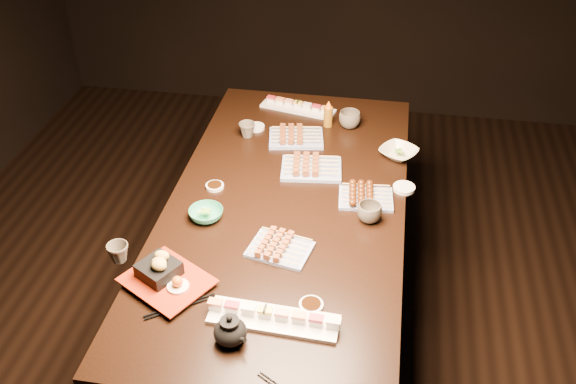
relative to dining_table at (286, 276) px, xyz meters
The scene contains 21 objects.
dining_table is the anchor object (origin of this frame).
sushi_platter_near 0.72m from the dining_table, 83.80° to the right, with size 0.40×0.11×0.05m, color white, non-canonical shape.
sushi_platter_far 0.84m from the dining_table, 95.34° to the left, with size 0.35×0.10×0.04m, color white, non-canonical shape.
yakitori_plate_center 0.48m from the dining_table, 75.04° to the left, with size 0.24×0.18×0.06m, color #828EB6, non-canonical shape.
yakitori_plate_right 0.49m from the dining_table, 84.47° to the right, with size 0.21×0.15×0.05m, color #828EB6, non-canonical shape.
yakitori_plate_left 0.62m from the dining_table, 94.28° to the left, with size 0.23×0.17×0.06m, color #828EB6, non-canonical shape.
tsukune_plate 0.51m from the dining_table, 14.21° to the left, with size 0.21×0.15×0.05m, color #828EB6, non-canonical shape.
edamame_bowl_green 0.50m from the dining_table, 153.49° to the right, with size 0.13×0.13×0.04m, color #31966C.
edamame_bowl_cream 0.70m from the dining_table, 44.75° to the left, with size 0.15×0.15×0.04m, color beige.
tempura_tray 0.72m from the dining_table, 121.71° to the right, with size 0.27×0.21×0.10m, color black, non-canonical shape.
teacup_near_left 0.77m from the dining_table, 140.88° to the right, with size 0.07×0.07×0.07m, color #4F483D.
teacup_mid_right 0.52m from the dining_table, ahead, with size 0.09×0.09×0.07m, color #4F483D.
teacup_far_left 0.67m from the dining_table, 118.81° to the left, with size 0.07×0.07×0.07m, color #4F483D.
teacup_far_right 0.77m from the dining_table, 73.32° to the left, with size 0.10×0.10×0.08m, color #4F483D.
teapot 0.81m from the dining_table, 93.84° to the right, with size 0.12×0.12×0.10m, color black, non-canonical shape.
condiment_bottle 0.76m from the dining_table, 81.85° to the left, with size 0.04×0.04×0.13m, color brown.
sauce_dish_west 0.49m from the dining_table, 168.77° to the left, with size 0.07×0.07×0.01m, color white.
sauce_dish_east 0.61m from the dining_table, 21.05° to the left, with size 0.09×0.09×0.02m, color white.
sauce_dish_se 0.66m from the dining_table, 71.77° to the right, with size 0.08×0.08×0.01m, color white.
sauce_dish_nw 0.70m from the dining_table, 113.28° to the left, with size 0.08×0.08×0.01m, color white.
chopsticks_near 0.74m from the dining_table, 111.86° to the right, with size 0.23×0.02×0.01m, color black, non-canonical shape.
Camera 1 is at (0.30, -1.61, 2.23)m, focal length 40.00 mm.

